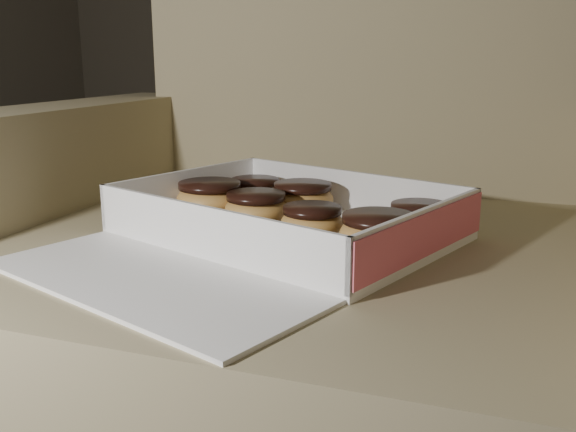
# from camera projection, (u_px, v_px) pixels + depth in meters

# --- Properties ---
(armchair) EXTENTS (1.00, 0.85, 1.05)m
(armchair) POSITION_uv_depth(u_px,v_px,m) (317.00, 311.00, 0.96)
(armchair) COLOR tan
(armchair) RESTS_ON floor
(bakery_box) EXTENTS (0.53, 0.57, 0.07)m
(bakery_box) POSITION_uv_depth(u_px,v_px,m) (269.00, 234.00, 0.82)
(bakery_box) COLOR white
(bakery_box) RESTS_ON armchair
(donut_a) EXTENTS (0.09, 0.09, 0.05)m
(donut_a) POSITION_uv_depth(u_px,v_px,m) (379.00, 232.00, 0.75)
(donut_a) COLOR #EAB351
(donut_a) RESTS_ON bakery_box
(donut_b) EXTENTS (0.09, 0.09, 0.05)m
(donut_b) POSITION_uv_depth(u_px,v_px,m) (303.00, 197.00, 0.94)
(donut_b) COLOR #EAB351
(donut_b) RESTS_ON bakery_box
(donut_c) EXTENTS (0.08, 0.08, 0.04)m
(donut_c) POSITION_uv_depth(u_px,v_px,m) (312.00, 220.00, 0.81)
(donut_c) COLOR #EAB351
(donut_c) RESTS_ON bakery_box
(donut_d) EXTENTS (0.09, 0.09, 0.04)m
(donut_d) POSITION_uv_depth(u_px,v_px,m) (256.00, 207.00, 0.88)
(donut_d) COLOR #EAB351
(donut_d) RESTS_ON bakery_box
(donut_e) EXTENTS (0.10, 0.10, 0.05)m
(donut_e) POSITION_uv_depth(u_px,v_px,m) (210.00, 197.00, 0.93)
(donut_e) COLOR #EAB351
(donut_e) RESTS_ON bakery_box
(donut_f) EXTENTS (0.08, 0.08, 0.04)m
(donut_f) POSITION_uv_depth(u_px,v_px,m) (421.00, 219.00, 0.82)
(donut_f) COLOR #EAB351
(donut_f) RESTS_ON bakery_box
(donut_g) EXTENTS (0.08, 0.08, 0.04)m
(donut_g) POSITION_uv_depth(u_px,v_px,m) (255.00, 190.00, 0.99)
(donut_g) COLOR #EAB351
(donut_g) RESTS_ON bakery_box
(crumb_a) EXTENTS (0.01, 0.01, 0.00)m
(crumb_a) POSITION_uv_depth(u_px,v_px,m) (187.00, 244.00, 0.78)
(crumb_a) COLOR black
(crumb_a) RESTS_ON bakery_box
(crumb_b) EXTENTS (0.01, 0.01, 0.00)m
(crumb_b) POSITION_uv_depth(u_px,v_px,m) (248.00, 228.00, 0.85)
(crumb_b) COLOR black
(crumb_b) RESTS_ON bakery_box
(crumb_c) EXTENTS (0.01, 0.01, 0.00)m
(crumb_c) POSITION_uv_depth(u_px,v_px,m) (218.00, 235.00, 0.82)
(crumb_c) COLOR black
(crumb_c) RESTS_ON bakery_box
(crumb_d) EXTENTS (0.01, 0.01, 0.00)m
(crumb_d) POSITION_uv_depth(u_px,v_px,m) (310.00, 247.00, 0.77)
(crumb_d) COLOR black
(crumb_d) RESTS_ON bakery_box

